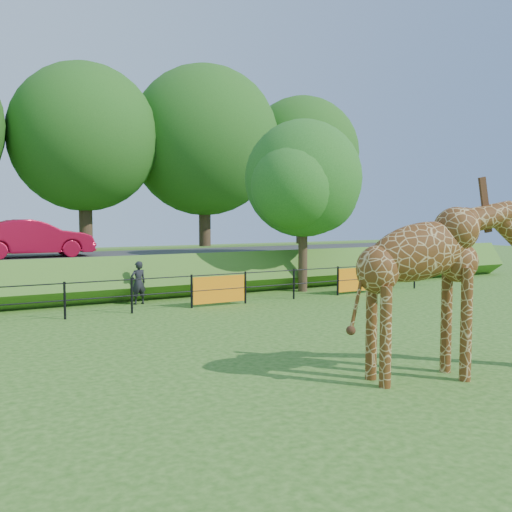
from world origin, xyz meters
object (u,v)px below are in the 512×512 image
at_px(giraffe, 463,289).
at_px(car_red, 33,238).
at_px(tree_east, 305,183).
at_px(visitor, 138,283).

distance_m(giraffe, car_red, 16.66).
height_order(giraffe, car_red, giraffe).
bearing_deg(tree_east, giraffe, -110.94).
relative_size(giraffe, visitor, 3.15).
bearing_deg(car_red, visitor, -149.46).
relative_size(car_red, tree_east, 0.65).
xyz_separation_m(car_red, visitor, (2.65, -4.41, -1.41)).
height_order(car_red, tree_east, tree_east).
distance_m(car_red, visitor, 5.33).
xyz_separation_m(giraffe, car_red, (-5.11, 15.85, 0.49)).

